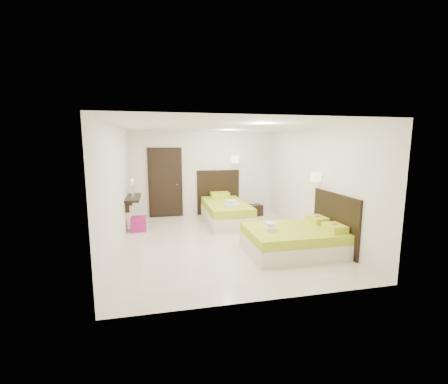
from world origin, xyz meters
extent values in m
plane|color=beige|center=(0.00, 0.00, 0.00)|extent=(5.50, 5.50, 0.00)
cube|color=beige|center=(0.45, 1.62, 0.18)|extent=(1.13, 2.25, 0.36)
cube|color=#90A71A|center=(0.45, 1.62, 0.47)|extent=(1.11, 2.23, 0.23)
cube|color=black|center=(0.45, 2.72, 0.70)|extent=(1.35, 0.05, 1.41)
cube|color=#B2C724|center=(0.45, 2.47, 0.66)|extent=(0.56, 0.38, 0.16)
cylinder|color=#C22D67|center=(0.45, 2.47, 0.75)|extent=(0.14, 0.14, 0.00)
cube|color=silver|center=(0.45, 1.00, 0.63)|extent=(0.34, 0.25, 0.09)
cube|color=silver|center=(0.45, 1.00, 0.72)|extent=(0.25, 0.19, 0.09)
cube|color=#F0E2C5|center=(0.95, 2.57, 1.75)|extent=(0.20, 0.20, 0.23)
cylinder|color=#2D2116|center=(0.95, 2.65, 1.75)|extent=(0.03, 0.16, 0.03)
cube|color=beige|center=(1.29, -1.00, 0.15)|extent=(1.92, 1.44, 0.31)
cube|color=#90A71A|center=(1.29, -1.00, 0.40)|extent=(1.90, 1.43, 0.19)
cube|color=black|center=(2.22, -1.00, 0.60)|extent=(0.05, 1.63, 1.20)
cube|color=#B2C724|center=(2.01, -1.34, 0.57)|extent=(0.33, 0.48, 0.13)
cylinder|color=#C22D67|center=(2.01, -1.34, 0.64)|extent=(0.12, 0.12, 0.00)
cube|color=#B2C724|center=(2.01, -0.67, 0.57)|extent=(0.33, 0.48, 0.13)
cylinder|color=#C22D67|center=(2.01, -0.67, 0.64)|extent=(0.12, 0.12, 0.00)
cube|color=silver|center=(0.76, -1.00, 0.54)|extent=(0.21, 0.29, 0.08)
cube|color=silver|center=(0.76, -1.00, 0.62)|extent=(0.16, 0.22, 0.08)
cube|color=#F0E2C5|center=(2.07, -0.40, 1.49)|extent=(0.17, 0.17, 0.19)
cylinder|color=#2D2116|center=(2.15, -0.40, 1.49)|extent=(0.16, 0.03, 0.03)
cube|color=black|center=(1.54, 2.24, 0.17)|extent=(0.43, 0.40, 0.34)
cube|color=#9B145F|center=(-1.95, 1.27, 0.18)|extent=(0.37, 0.37, 0.37)
cube|color=black|center=(-1.20, 2.71, 1.05)|extent=(1.02, 0.06, 2.14)
cube|color=black|center=(-1.20, 2.67, 1.05)|extent=(0.88, 0.04, 2.06)
cylinder|color=silver|center=(-0.85, 2.64, 1.00)|extent=(0.03, 0.10, 0.03)
cube|color=black|center=(-2.08, 1.60, 0.82)|extent=(0.35, 1.20, 0.06)
cube|color=black|center=(-2.19, 1.15, 0.67)|extent=(0.10, 0.04, 0.30)
cube|color=black|center=(-2.19, 2.05, 0.67)|extent=(0.10, 0.04, 0.30)
cylinder|color=silver|center=(-2.08, 1.45, 0.86)|extent=(0.10, 0.10, 0.02)
cylinder|color=silver|center=(-2.08, 1.45, 0.98)|extent=(0.02, 0.02, 0.22)
cone|color=silver|center=(-2.08, 1.45, 1.11)|extent=(0.07, 0.07, 0.04)
cylinder|color=white|center=(-2.08, 1.45, 1.20)|extent=(0.02, 0.02, 0.15)
sphere|color=#FFB23F|center=(-2.08, 1.45, 1.29)|extent=(0.02, 0.02, 0.02)
cylinder|color=silver|center=(-2.08, 1.75, 0.86)|extent=(0.10, 0.10, 0.02)
cylinder|color=silver|center=(-2.08, 1.75, 0.98)|extent=(0.02, 0.02, 0.22)
cone|color=silver|center=(-2.08, 1.75, 1.11)|extent=(0.07, 0.07, 0.04)
cylinder|color=white|center=(-2.08, 1.75, 1.20)|extent=(0.02, 0.02, 0.15)
sphere|color=#FFB23F|center=(-2.08, 1.75, 1.29)|extent=(0.02, 0.02, 0.02)
camera|label=1|loc=(-1.41, -6.52, 2.22)|focal=24.00mm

